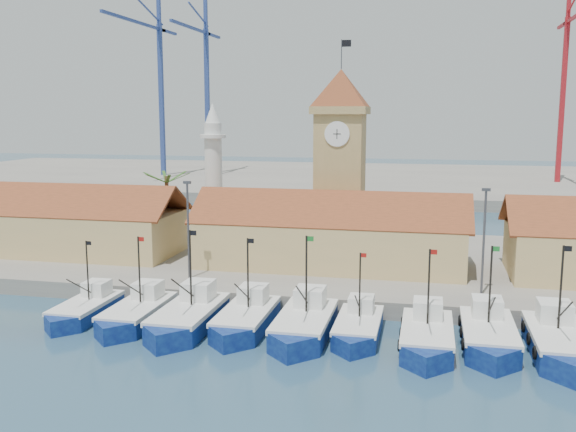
% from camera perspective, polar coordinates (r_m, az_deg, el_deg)
% --- Properties ---
extents(ground, '(400.00, 400.00, 0.00)m').
position_cam_1_polar(ground, '(46.47, -0.02, -11.77)').
color(ground, navy).
rests_on(ground, ground).
extents(quay, '(140.00, 32.00, 1.50)m').
position_cam_1_polar(quay, '(68.90, 4.31, -4.20)').
color(quay, gray).
rests_on(quay, ground).
extents(terminal, '(240.00, 80.00, 2.00)m').
position_cam_1_polar(terminal, '(153.48, 8.91, 3.14)').
color(terminal, gray).
rests_on(terminal, ground).
extents(boat_0, '(3.23, 8.86, 6.70)m').
position_cam_1_polar(boat_0, '(55.26, -17.66, -8.03)').
color(boat_0, '#0B1458').
rests_on(boat_0, ground).
extents(boat_1, '(3.54, 9.69, 7.33)m').
position_cam_1_polar(boat_1, '(52.80, -13.37, -8.57)').
color(boat_1, '#0B1458').
rests_on(boat_1, ground).
extents(boat_2, '(3.92, 10.73, 8.12)m').
position_cam_1_polar(boat_2, '(50.75, -8.96, -9.06)').
color(boat_2, '#0B1458').
rests_on(boat_2, ground).
extents(boat_3, '(3.61, 9.89, 7.49)m').
position_cam_1_polar(boat_3, '(50.15, -3.84, -9.26)').
color(boat_3, '#0B1458').
rests_on(boat_3, ground).
extents(boat_4, '(3.85, 10.55, 7.98)m').
position_cam_1_polar(boat_4, '(48.58, 1.40, -9.80)').
color(boat_4, '#0B1458').
rests_on(boat_4, ground).
extents(boat_5, '(3.23, 8.85, 6.70)m').
position_cam_1_polar(boat_5, '(48.69, 6.23, -9.97)').
color(boat_5, '#0B1458').
rests_on(boat_5, ground).
extents(boat_6, '(3.61, 9.90, 7.49)m').
position_cam_1_polar(boat_6, '(47.26, 12.24, -10.62)').
color(boat_6, '#0B1458').
rests_on(boat_6, ground).
extents(boat_7, '(3.71, 10.16, 7.69)m').
position_cam_1_polar(boat_7, '(48.54, 17.43, -10.28)').
color(boat_7, '#0B1458').
rests_on(boat_7, ground).
extents(boat_8, '(3.89, 10.66, 8.06)m').
position_cam_1_polar(boat_8, '(48.60, 23.02, -10.52)').
color(boat_8, '#0B1458').
rests_on(boat_8, ground).
extents(hall_left, '(31.20, 10.13, 7.61)m').
position_cam_1_polar(hall_left, '(75.93, -20.79, -1.04)').
color(hall_left, tan).
rests_on(hall_left, quay).
extents(hall_center, '(27.04, 10.13, 7.61)m').
position_cam_1_polar(hall_center, '(64.34, 3.84, -2.20)').
color(hall_center, tan).
rests_on(hall_center, quay).
extents(clock_tower, '(5.80, 5.80, 22.70)m').
position_cam_1_polar(clock_tower, '(69.19, 4.66, 5.25)').
color(clock_tower, tan).
rests_on(clock_tower, quay).
extents(minaret, '(3.00, 3.00, 16.30)m').
position_cam_1_polar(minaret, '(74.82, -6.63, 3.78)').
color(minaret, silver).
rests_on(minaret, quay).
extents(palm_tree, '(5.60, 5.03, 8.39)m').
position_cam_1_polar(palm_tree, '(75.16, -10.68, 1.04)').
color(palm_tree, brown).
rests_on(palm_tree, quay).
extents(lamp_posts, '(80.70, 0.25, 9.03)m').
position_cam_1_polar(lamp_posts, '(56.04, 3.13, -1.28)').
color(lamp_posts, '#3F3F44').
rests_on(lamp_posts, quay).
extents(crane_blue_far, '(1.00, 37.34, 42.14)m').
position_cam_1_polar(crane_blue_far, '(155.78, -11.57, 12.27)').
color(crane_blue_far, navy).
rests_on(crane_blue_far, terminal).
extents(crane_blue_near, '(1.00, 31.48, 41.73)m').
position_cam_1_polar(crane_blue_near, '(158.67, -7.39, 12.06)').
color(crane_blue_near, navy).
rests_on(crane_blue_near, terminal).
extents(crane_red_right, '(1.00, 34.71, 41.51)m').
position_cam_1_polar(crane_red_right, '(148.43, 23.47, 11.67)').
color(crane_red_right, '#A61920').
rests_on(crane_red_right, terminal).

